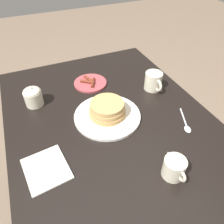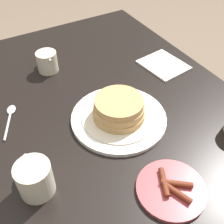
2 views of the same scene
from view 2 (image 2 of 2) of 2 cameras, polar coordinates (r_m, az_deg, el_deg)
ground_plane at (r=1.46m, az=-0.52°, el=-20.98°), size 8.00×8.00×0.00m
dining_table at (r=0.95m, az=-0.74°, el=-5.31°), size 1.18×0.83×0.73m
pancake_plate at (r=0.81m, az=1.40°, el=-0.17°), size 0.28×0.28×0.08m
side_plate_bacon at (r=0.69m, az=11.94°, el=-15.01°), size 0.16×0.16×0.02m
coffee_mug at (r=0.67m, az=-15.48°, el=-12.76°), size 0.11×0.08×0.09m
creamer_pitcher at (r=1.02m, az=-13.02°, el=10.00°), size 0.11×0.07×0.08m
napkin at (r=1.06m, az=10.42°, el=9.42°), size 0.17×0.15×0.01m
spoon at (r=0.89m, az=-20.04°, el=-0.70°), size 0.14×0.07×0.01m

